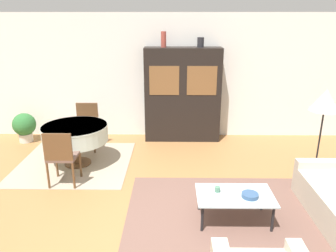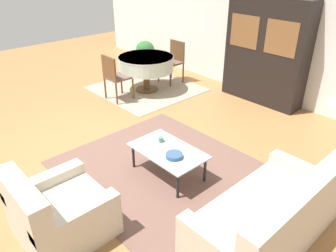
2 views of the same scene
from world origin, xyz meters
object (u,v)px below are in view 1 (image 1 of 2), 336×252
Objects in this scene: display_cabinet at (182,95)px; cup at (217,189)px; potted_plant at (24,126)px; dining_chair_near at (61,155)px; dining_chair_far at (87,123)px; vase_short at (201,42)px; floor_lamp at (325,102)px; coffee_table at (235,197)px; dining_table at (75,134)px; bowl at (250,195)px; vase_tall at (164,39)px.

display_cabinet is 27.36× the size of cup.
potted_plant is at bearing -176.22° from display_cabinet.
dining_chair_near is (-1.97, -2.18, -0.47)m from display_cabinet.
display_cabinet is 3.50m from potted_plant.
dining_chair_far is 4.60× the size of vase_short.
dining_chair_near is at bearing 90.00° from dining_chair_far.
coffee_table is at bearing -141.30° from floor_lamp.
dining_chair_far reaches higher than dining_table.
bowl is at bearing -136.59° from floor_lamp.
floor_lamp is 5.95m from potted_plant.
floor_lamp is 2.39× the size of potted_plant.
bowl is (2.77, -2.60, -0.12)m from dining_chair_far.
dining_table reaches higher than cup.
dining_chair_near is at bearing -53.29° from potted_plant.
cup is 4.75m from potted_plant.
coffee_table is 0.24m from cup.
dining_chair_near reaches higher than cup.
floor_lamp is at bearing -6.14° from dining_table.
display_cabinet is 2.44m from dining_table.
coffee_table is 5.01× the size of vase_short.
vase_tall is (-0.79, 3.04, 1.74)m from cup.
dining_chair_far reaches higher than bowl.
dining_chair_near is at bearing 160.15° from bowl.
bowl is (-1.43, -1.35, -0.90)m from floor_lamp.
dining_table reaches higher than potted_plant.
dining_chair_near is 2.94m from bowl.
dining_chair_far is 1.51m from potted_plant.
vase_tall reaches higher than coffee_table.
cup is 0.34× the size of bowl.
dining_chair_far reaches higher than cup.
dining_chair_near is 1.45× the size of potted_plant.
floor_lamp is (2.22, -1.83, 0.31)m from display_cabinet.
vase_tall reaches higher than vase_short.
display_cabinet is 2.17× the size of dining_chair_near.
vase_short is 4.18m from potted_plant.
vase_short is (0.76, 0.00, -0.06)m from vase_tall.
potted_plant is at bearing -175.70° from vase_tall.
dining_chair_near is at bearing -136.91° from vase_short.
coffee_table is 2.75m from dining_chair_near.
vase_short reaches higher than floor_lamp.
potted_plant is (-1.46, 1.95, -0.18)m from dining_chair_near.
potted_plant is at bearing 126.71° from dining_chair_near.
display_cabinet is 2.11m from dining_chair_far.
cup is (0.39, -3.04, -0.58)m from display_cabinet.
display_cabinet is 2.17× the size of dining_chair_far.
cup reaches higher than coffee_table.
vase_short is at bearing 97.78° from bowl.
coffee_table is 0.50× the size of display_cabinet.
dining_table is (-2.58, 1.74, 0.25)m from coffee_table.
potted_plant is (-1.46, 1.15, -0.25)m from dining_table.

